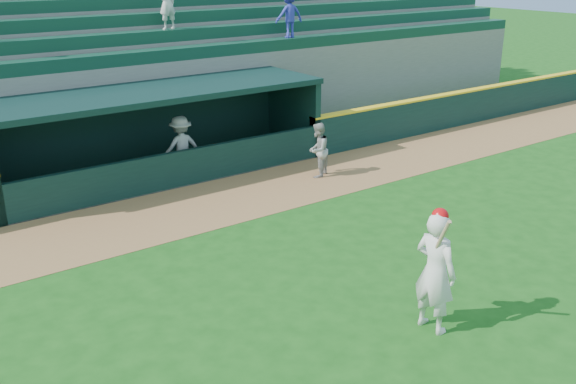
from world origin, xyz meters
The scene contains 9 objects.
ground centered at (0.00, 0.00, 0.00)m, with size 120.00×120.00×0.00m, color #154812.
warning_track centered at (0.00, 4.90, 0.01)m, with size 40.00×3.00×0.01m, color brown.
field_wall_right centered at (12.25, 6.55, 0.60)m, with size 15.50×0.30×1.20m, color black.
wall_stripe_right centered at (12.25, 6.55, 1.23)m, with size 15.50×0.32×0.06m, color yellow.
dugout_player_front centered at (3.50, 5.01, 0.77)m, with size 0.75×0.58×1.54m, color gray.
dugout_player_inside centered at (0.41, 7.22, 0.87)m, with size 1.12×0.65×1.74m, color #A9AAA4.
dugout centered at (0.00, 8.00, 1.36)m, with size 9.40×2.80×2.46m.
stands centered at (0.00, 12.57, 2.41)m, with size 34.50×6.28×7.58m.
batter_at_plate centered at (0.14, -2.27, 1.07)m, with size 0.61×0.86×2.17m.
Camera 1 is at (-7.24, -8.40, 5.86)m, focal length 40.00 mm.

